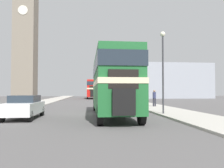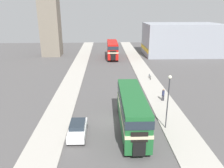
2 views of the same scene
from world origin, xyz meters
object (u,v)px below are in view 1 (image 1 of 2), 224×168
(car_parked_near, at_px, (25,106))
(church_tower, at_px, (26,28))
(bicycle_on_pavement, at_px, (136,99))
(street_lamp, at_px, (163,60))
(pedestrian_walking, at_px, (154,97))
(bus_distant, at_px, (93,88))
(double_decker_bus, at_px, (112,81))

(car_parked_near, distance_m, church_tower, 44.68)
(bicycle_on_pavement, relative_size, church_tower, 0.05)
(street_lamp, bearing_deg, pedestrian_walking, 77.77)
(bus_distant, xyz_separation_m, pedestrian_walking, (5.94, -28.12, -1.39))
(double_decker_bus, bearing_deg, street_lamp, 0.84)
(bus_distant, xyz_separation_m, street_lamp, (4.39, -35.29, 1.48))
(bus_distant, height_order, pedestrian_walking, bus_distant)
(double_decker_bus, xyz_separation_m, church_tower, (-16.82, 39.11, 14.59))
(pedestrian_walking, relative_size, church_tower, 0.05)
(bus_distant, bearing_deg, car_parked_near, -97.59)
(bicycle_on_pavement, relative_size, street_lamp, 0.30)
(double_decker_bus, xyz_separation_m, bus_distant, (-0.72, 35.34, 0.06))
(church_tower, bearing_deg, street_lamp, -62.31)
(car_parked_near, relative_size, street_lamp, 0.68)
(double_decker_bus, xyz_separation_m, car_parked_near, (-5.56, -0.96, -1.67))
(car_parked_near, height_order, street_lamp, street_lamp)
(street_lamp, xyz_separation_m, church_tower, (-20.49, 39.05, 13.05))
(pedestrian_walking, distance_m, church_tower, 41.90)
(car_parked_near, bearing_deg, church_tower, 105.70)
(street_lamp, bearing_deg, double_decker_bus, -179.16)
(bus_distant, height_order, church_tower, church_tower)
(bicycle_on_pavement, distance_m, street_lamp, 17.58)
(bus_distant, distance_m, pedestrian_walking, 28.77)
(car_parked_near, xyz_separation_m, church_tower, (-11.26, 40.07, 16.26))
(bus_distant, bearing_deg, church_tower, 166.84)
(pedestrian_walking, bearing_deg, double_decker_bus, -125.88)
(bus_distant, relative_size, pedestrian_walking, 6.05)
(bus_distant, bearing_deg, pedestrian_walking, -78.06)
(double_decker_bus, height_order, bus_distant, bus_distant)
(street_lamp, bearing_deg, church_tower, 117.69)
(double_decker_bus, relative_size, street_lamp, 1.76)
(church_tower, bearing_deg, car_parked_near, -74.30)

